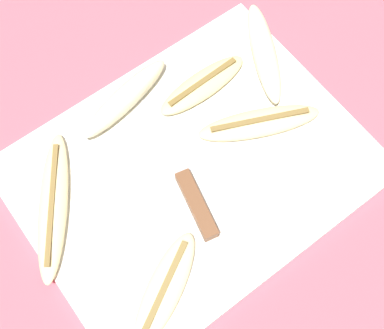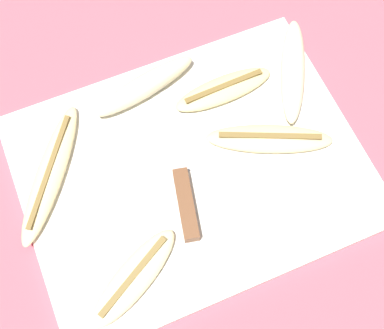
{
  "view_description": "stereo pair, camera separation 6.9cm",
  "coord_description": "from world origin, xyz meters",
  "px_view_note": "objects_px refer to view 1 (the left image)",
  "views": [
    {
      "loc": [
        -0.17,
        -0.23,
        0.68
      ],
      "look_at": [
        0.0,
        0.0,
        0.02
      ],
      "focal_mm": 50.0,
      "sensor_mm": 36.0,
      "label": 1
    },
    {
      "loc": [
        -0.11,
        -0.26,
        0.68
      ],
      "look_at": [
        0.0,
        0.0,
        0.02
      ],
      "focal_mm": 50.0,
      "sensor_mm": 36.0,
      "label": 2
    }
  ],
  "objects_px": {
    "banana_soft_right": "(165,288)",
    "banana_spotted_left": "(202,85)",
    "banana_bright_far": "(264,52)",
    "banana_pale_long": "(125,98)",
    "banana_ripe_center": "(53,205)",
    "knife": "(190,191)",
    "banana_mellow_near": "(259,123)"
  },
  "relations": [
    {
      "from": "banana_ripe_center",
      "to": "knife",
      "type": "bearing_deg",
      "value": -30.21
    },
    {
      "from": "banana_soft_right",
      "to": "banana_bright_far",
      "type": "height_order",
      "value": "banana_bright_far"
    },
    {
      "from": "knife",
      "to": "banana_spotted_left",
      "type": "bearing_deg",
      "value": 59.5
    },
    {
      "from": "banana_pale_long",
      "to": "banana_mellow_near",
      "type": "height_order",
      "value": "banana_pale_long"
    },
    {
      "from": "banana_soft_right",
      "to": "banana_spotted_left",
      "type": "height_order",
      "value": "banana_soft_right"
    },
    {
      "from": "banana_bright_far",
      "to": "banana_mellow_near",
      "type": "bearing_deg",
      "value": -132.86
    },
    {
      "from": "banana_ripe_center",
      "to": "banana_bright_far",
      "type": "relative_size",
      "value": 1.12
    },
    {
      "from": "banana_soft_right",
      "to": "banana_bright_far",
      "type": "relative_size",
      "value": 0.9
    },
    {
      "from": "banana_pale_long",
      "to": "banana_mellow_near",
      "type": "distance_m",
      "value": 0.19
    },
    {
      "from": "banana_mellow_near",
      "to": "banana_bright_far",
      "type": "bearing_deg",
      "value": 47.14
    },
    {
      "from": "banana_pale_long",
      "to": "banana_ripe_center",
      "type": "xyz_separation_m",
      "value": [
        -0.16,
        -0.07,
        -0.01
      ]
    },
    {
      "from": "banana_mellow_near",
      "to": "banana_spotted_left",
      "type": "bearing_deg",
      "value": 104.84
    },
    {
      "from": "banana_ripe_center",
      "to": "banana_bright_far",
      "type": "distance_m",
      "value": 0.37
    },
    {
      "from": "banana_bright_far",
      "to": "banana_pale_long",
      "type": "bearing_deg",
      "value": 164.36
    },
    {
      "from": "banana_soft_right",
      "to": "knife",
      "type": "bearing_deg",
      "value": 39.95
    },
    {
      "from": "knife",
      "to": "banana_bright_far",
      "type": "bearing_deg",
      "value": 38.91
    },
    {
      "from": "knife",
      "to": "banana_pale_long",
      "type": "relative_size",
      "value": 1.34
    },
    {
      "from": "knife",
      "to": "banana_mellow_near",
      "type": "height_order",
      "value": "banana_mellow_near"
    },
    {
      "from": "banana_soft_right",
      "to": "banana_bright_far",
      "type": "distance_m",
      "value": 0.37
    },
    {
      "from": "banana_spotted_left",
      "to": "banana_bright_far",
      "type": "bearing_deg",
      "value": -7.2
    },
    {
      "from": "banana_ripe_center",
      "to": "banana_spotted_left",
      "type": "distance_m",
      "value": 0.27
    },
    {
      "from": "knife",
      "to": "banana_bright_far",
      "type": "relative_size",
      "value": 1.31
    },
    {
      "from": "banana_pale_long",
      "to": "banana_spotted_left",
      "type": "distance_m",
      "value": 0.11
    },
    {
      "from": "knife",
      "to": "banana_soft_right",
      "type": "height_order",
      "value": "banana_soft_right"
    },
    {
      "from": "knife",
      "to": "banana_ripe_center",
      "type": "xyz_separation_m",
      "value": [
        -0.16,
        0.09,
        0.0
      ]
    },
    {
      "from": "banana_mellow_near",
      "to": "banana_spotted_left",
      "type": "distance_m",
      "value": 0.1
    },
    {
      "from": "knife",
      "to": "banana_mellow_near",
      "type": "relative_size",
      "value": 1.26
    },
    {
      "from": "banana_pale_long",
      "to": "banana_ripe_center",
      "type": "bearing_deg",
      "value": -155.72
    },
    {
      "from": "banana_ripe_center",
      "to": "banana_pale_long",
      "type": "bearing_deg",
      "value": 24.28
    },
    {
      "from": "banana_pale_long",
      "to": "banana_soft_right",
      "type": "distance_m",
      "value": 0.27
    },
    {
      "from": "banana_ripe_center",
      "to": "banana_bright_far",
      "type": "xyz_separation_m",
      "value": [
        0.37,
        0.02,
        0.01
      ]
    },
    {
      "from": "knife",
      "to": "banana_pale_long",
      "type": "bearing_deg",
      "value": 99.76
    }
  ]
}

